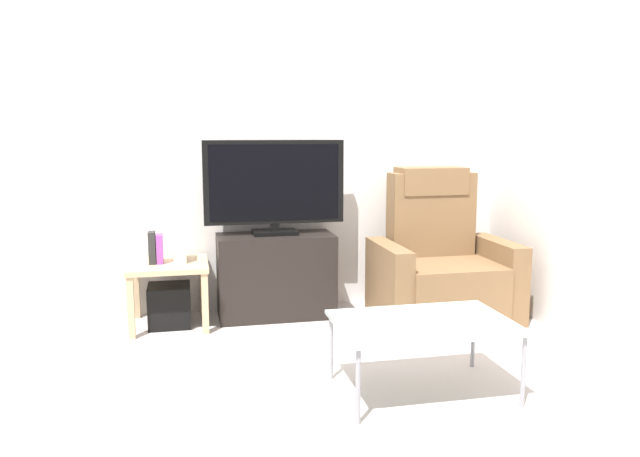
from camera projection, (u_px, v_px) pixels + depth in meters
name	position (u px, v px, depth m)	size (l,w,h in m)	color
ground_plane	(290.00, 358.00, 3.70)	(6.40, 6.40, 0.00)	#BCB2AD
wall_back	(263.00, 137.00, 4.59)	(6.40, 0.06, 2.60)	silver
wall_side	(581.00, 139.00, 3.89)	(0.06, 4.48, 2.60)	silver
tv_stand	(276.00, 275.00, 4.50)	(0.84, 0.40, 0.61)	black
television	(274.00, 185.00, 4.41)	(1.01, 0.20, 0.68)	black
recliner_armchair	(440.00, 266.00, 4.50)	(0.98, 0.78, 1.08)	brown
side_table	(168.00, 272.00, 4.26)	(0.54, 0.54, 0.45)	tan
subwoofer_box	(170.00, 305.00, 4.30)	(0.29, 0.29, 0.29)	black
book_leftmost	(152.00, 248.00, 4.19)	(0.05, 0.11, 0.22)	#262626
book_middle	(160.00, 249.00, 4.21)	(0.04, 0.11, 0.20)	purple
game_console	(181.00, 245.00, 4.26)	(0.07, 0.20, 0.22)	white
coffee_table	(423.00, 325.00, 3.16)	(0.90, 0.60, 0.39)	#B2C6C1
cell_phone	(410.00, 320.00, 3.15)	(0.07, 0.15, 0.01)	#B7B7BC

